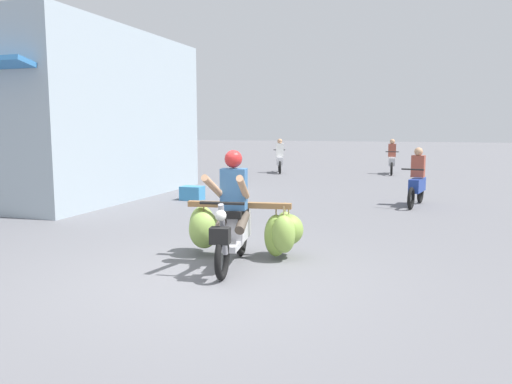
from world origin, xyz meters
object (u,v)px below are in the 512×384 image
at_px(motorbike_main_loaded, 244,226).
at_px(motorbike_distant_ahead_left, 417,182).
at_px(motorbike_distant_ahead_right, 280,159).
at_px(motorbike_distant_far_ahead, 392,160).
at_px(produce_crate, 192,193).

height_order(motorbike_main_loaded, motorbike_distant_ahead_left, motorbike_main_loaded).
height_order(motorbike_distant_ahead_left, motorbike_distant_ahead_right, same).
xyz_separation_m(motorbike_distant_far_ahead, produce_crate, (-4.44, -9.05, -0.39)).
relative_size(motorbike_main_loaded, motorbike_distant_ahead_left, 1.17).
height_order(motorbike_distant_ahead_left, motorbike_distant_far_ahead, same).
relative_size(motorbike_distant_far_ahead, produce_crate, 2.90).
distance_m(motorbike_distant_far_ahead, produce_crate, 10.09).
height_order(motorbike_main_loaded, motorbike_distant_ahead_right, motorbike_main_loaded).
bearing_deg(motorbike_distant_ahead_right, motorbike_main_loaded, -76.34).
bearing_deg(motorbike_main_loaded, produce_crate, 122.56).
xyz_separation_m(motorbike_distant_ahead_left, produce_crate, (-5.52, -0.84, -0.39)).
bearing_deg(motorbike_distant_ahead_right, produce_crate, -90.35).
xyz_separation_m(motorbike_distant_ahead_left, motorbike_distant_ahead_right, (-5.48, 7.29, 0.00)).
xyz_separation_m(motorbike_distant_ahead_right, produce_crate, (-0.05, -8.12, -0.39)).
height_order(motorbike_distant_ahead_right, motorbike_distant_far_ahead, same).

